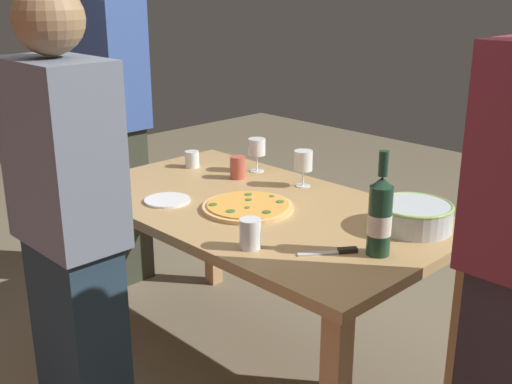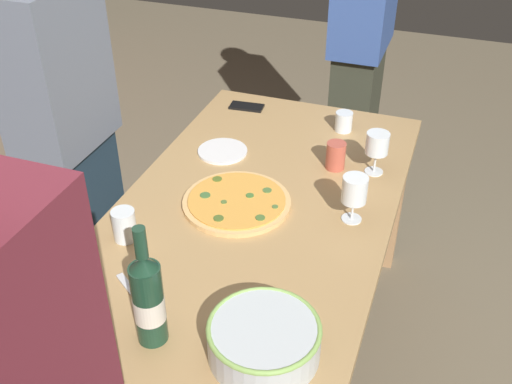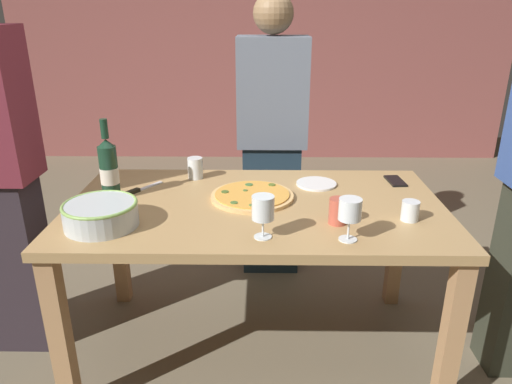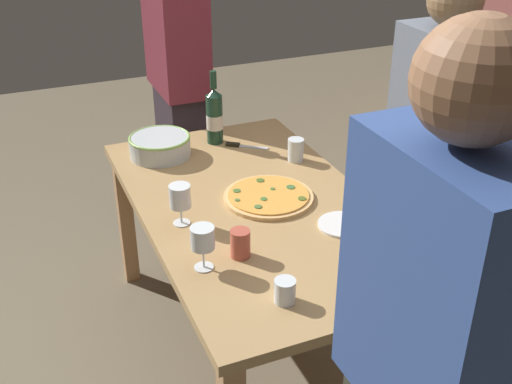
# 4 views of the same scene
# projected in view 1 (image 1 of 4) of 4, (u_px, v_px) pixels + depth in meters

# --- Properties ---
(ground_plane) EXTENTS (8.00, 8.00, 0.00)m
(ground_plane) POSITION_uv_depth(u_px,v_px,m) (256.00, 363.00, 2.81)
(ground_plane) COLOR #726650
(dining_table) EXTENTS (1.60, 0.90, 0.75)m
(dining_table) POSITION_uv_depth(u_px,v_px,m) (256.00, 226.00, 2.60)
(dining_table) COLOR tan
(dining_table) RESTS_ON ground
(pizza) EXTENTS (0.36, 0.36, 0.03)m
(pizza) POSITION_uv_depth(u_px,v_px,m) (248.00, 207.00, 2.51)
(pizza) COLOR #E2B16E
(pizza) RESTS_ON dining_table
(serving_bowl) EXTENTS (0.28, 0.28, 0.10)m
(serving_bowl) POSITION_uv_depth(u_px,v_px,m) (414.00, 215.00, 2.30)
(serving_bowl) COLOR silver
(serving_bowl) RESTS_ON dining_table
(wine_bottle) EXTENTS (0.08, 0.08, 0.35)m
(wine_bottle) POSITION_uv_depth(u_px,v_px,m) (380.00, 216.00, 2.06)
(wine_bottle) COLOR #193A27
(wine_bottle) RESTS_ON dining_table
(wine_glass_near_pizza) EXTENTS (0.08, 0.08, 0.16)m
(wine_glass_near_pizza) POSITION_uv_depth(u_px,v_px,m) (303.00, 162.00, 2.77)
(wine_glass_near_pizza) COLOR white
(wine_glass_near_pizza) RESTS_ON dining_table
(wine_glass_by_bottle) EXTENTS (0.08, 0.08, 0.16)m
(wine_glass_by_bottle) POSITION_uv_depth(u_px,v_px,m) (257.00, 149.00, 2.98)
(wine_glass_by_bottle) COLOR white
(wine_glass_by_bottle) RESTS_ON dining_table
(cup_amber) EXTENTS (0.07, 0.07, 0.10)m
(cup_amber) POSITION_uv_depth(u_px,v_px,m) (250.00, 234.00, 2.14)
(cup_amber) COLOR white
(cup_amber) RESTS_ON dining_table
(cup_ceramic) EXTENTS (0.07, 0.07, 0.08)m
(cup_ceramic) POSITION_uv_depth(u_px,v_px,m) (192.00, 159.00, 3.07)
(cup_ceramic) COLOR white
(cup_ceramic) RESTS_ON dining_table
(cup_spare) EXTENTS (0.07, 0.07, 0.10)m
(cup_spare) POSITION_uv_depth(u_px,v_px,m) (238.00, 167.00, 2.90)
(cup_spare) COLOR #BC523F
(cup_spare) RESTS_ON dining_table
(side_plate) EXTENTS (0.19, 0.19, 0.01)m
(side_plate) POSITION_uv_depth(u_px,v_px,m) (167.00, 200.00, 2.60)
(side_plate) COLOR white
(side_plate) RESTS_ON dining_table
(cell_phone) EXTENTS (0.08, 0.15, 0.01)m
(cell_phone) POSITION_uv_depth(u_px,v_px,m) (108.00, 182.00, 2.83)
(cell_phone) COLOR black
(cell_phone) RESTS_ON dining_table
(pizza_knife) EXTENTS (0.14, 0.18, 0.02)m
(pizza_knife) POSITION_uv_depth(u_px,v_px,m) (336.00, 251.00, 2.11)
(pizza_knife) COLOR silver
(pizza_knife) RESTS_ON dining_table
(person_guest_left) EXTENTS (0.39, 0.24, 1.61)m
(person_guest_left) POSITION_uv_depth(u_px,v_px,m) (70.00, 234.00, 2.09)
(person_guest_left) COLOR #1D303F
(person_guest_left) RESTS_ON ground
(person_guest_right) EXTENTS (0.43, 0.24, 1.77)m
(person_guest_right) POSITION_uv_depth(u_px,v_px,m) (112.00, 119.00, 3.41)
(person_guest_right) COLOR #313427
(person_guest_right) RESTS_ON ground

